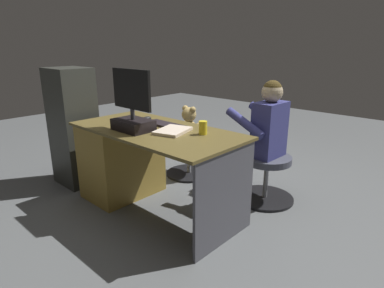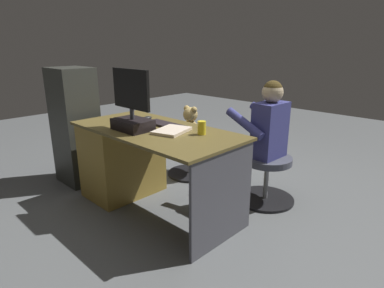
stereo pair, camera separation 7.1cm
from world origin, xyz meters
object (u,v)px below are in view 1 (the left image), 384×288
at_px(keyboard, 166,125).
at_px(tv_remote, 123,123).
at_px(visitor_chair, 266,174).
at_px(person, 260,131).
at_px(desk, 128,158).
at_px(teddy_bear, 190,123).
at_px(office_chair_teddy, 189,153).
at_px(monitor, 133,112).
at_px(cup, 203,128).
at_px(computer_mouse, 147,118).

distance_m(keyboard, tv_remote, 0.40).
bearing_deg(visitor_chair, person, 2.19).
xyz_separation_m(desk, keyboard, (-0.40, -0.14, 0.36)).
bearing_deg(teddy_bear, visitor_chair, -178.49).
bearing_deg(office_chair_teddy, person, -177.81).
height_order(monitor, teddy_bear, monitor).
bearing_deg(tv_remote, monitor, 160.48).
height_order(tv_remote, teddy_bear, teddy_bear).
bearing_deg(teddy_bear, office_chair_teddy, 90.00).
bearing_deg(office_chair_teddy, keyboard, 117.72).
distance_m(keyboard, teddy_bear, 0.78).
xyz_separation_m(monitor, tv_remote, (0.25, -0.08, -0.14)).
height_order(desk, visitor_chair, desk).
height_order(monitor, visitor_chair, monitor).
bearing_deg(keyboard, cup, -178.65).
xyz_separation_m(computer_mouse, visitor_chair, (-0.91, -0.67, -0.52)).
bearing_deg(person, office_chair_teddy, 2.19).
relative_size(computer_mouse, visitor_chair, 0.18).
distance_m(teddy_bear, visitor_chair, 1.03).
bearing_deg(cup, office_chair_teddy, -40.56).
relative_size(office_chair_teddy, teddy_bear, 1.46).
height_order(keyboard, visitor_chair, keyboard).
distance_m(monitor, computer_mouse, 0.39).
distance_m(computer_mouse, cup, 0.71).
distance_m(tv_remote, person, 1.26).
bearing_deg(monitor, teddy_bear, -75.04).
bearing_deg(office_chair_teddy, desk, 86.51).
relative_size(visitor_chair, person, 0.48).
bearing_deg(cup, teddy_bear, -41.06).
xyz_separation_m(office_chair_teddy, person, (-0.87, -0.03, 0.40)).
height_order(office_chair_teddy, teddy_bear, teddy_bear).
distance_m(desk, tv_remote, 0.37).
xyz_separation_m(tv_remote, visitor_chair, (-0.96, -0.91, -0.51)).
height_order(monitor, cup, monitor).
xyz_separation_m(keyboard, visitor_chair, (-0.62, -0.70, -0.51)).
relative_size(cup, tv_remote, 0.72).
bearing_deg(tv_remote, desk, -55.82).
bearing_deg(visitor_chair, cup, 73.61).
relative_size(keyboard, cup, 3.91).
height_order(desk, person, person).
height_order(cup, person, person).
bearing_deg(computer_mouse, visitor_chair, -143.61).
bearing_deg(computer_mouse, office_chair_teddy, -85.10).
bearing_deg(tv_remote, computer_mouse, -104.92).
relative_size(tv_remote, teddy_bear, 0.42).
bearing_deg(person, computer_mouse, 39.28).
relative_size(monitor, cup, 4.64).
relative_size(teddy_bear, person, 0.31).
distance_m(desk, monitor, 0.61).
relative_size(keyboard, tv_remote, 2.80).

